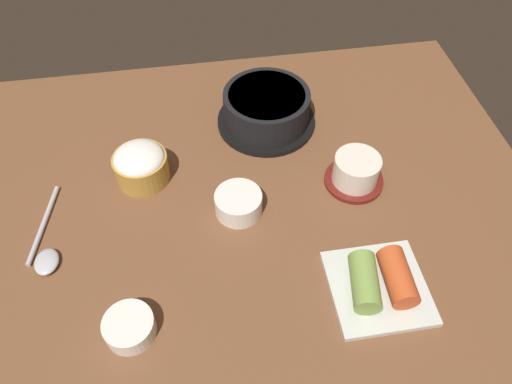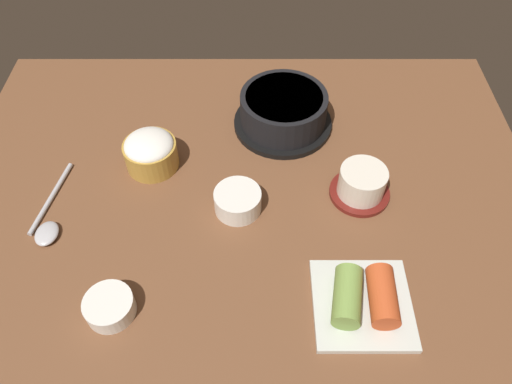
# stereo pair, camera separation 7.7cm
# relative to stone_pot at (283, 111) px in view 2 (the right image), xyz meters

# --- Properties ---
(dining_table) EXTENTS (1.00, 0.76, 0.02)m
(dining_table) POSITION_rel_stone_pot_xyz_m (-0.07, -0.17, -0.05)
(dining_table) COLOR brown
(dining_table) RESTS_ON ground
(stone_pot) EXTENTS (0.18, 0.18, 0.07)m
(stone_pot) POSITION_rel_stone_pot_xyz_m (0.00, 0.00, 0.00)
(stone_pot) COLOR black
(stone_pot) RESTS_ON dining_table
(rice_bowl) EXTENTS (0.09, 0.09, 0.06)m
(rice_bowl) POSITION_rel_stone_pot_xyz_m (-0.23, -0.10, -0.00)
(rice_bowl) COLOR #B78C38
(rice_bowl) RESTS_ON dining_table
(tea_cup_with_saucer) EXTENTS (0.10, 0.10, 0.06)m
(tea_cup_with_saucer) POSITION_rel_stone_pot_xyz_m (0.12, -0.17, -0.01)
(tea_cup_with_saucer) COLOR maroon
(tea_cup_with_saucer) RESTS_ON dining_table
(banchan_cup_center) EXTENTS (0.08, 0.08, 0.04)m
(banchan_cup_center) POSITION_rel_stone_pot_xyz_m (-0.08, -0.20, -0.02)
(banchan_cup_center) COLOR white
(banchan_cup_center) RESTS_ON dining_table
(kimchi_plate) EXTENTS (0.14, 0.14, 0.05)m
(kimchi_plate) POSITION_rel_stone_pot_xyz_m (0.10, -0.37, -0.02)
(kimchi_plate) COLOR silver
(kimchi_plate) RESTS_ON dining_table
(side_bowl_near) EXTENTS (0.07, 0.07, 0.03)m
(side_bowl_near) POSITION_rel_stone_pot_xyz_m (-0.25, -0.38, -0.02)
(side_bowl_near) COLOR white
(side_bowl_near) RESTS_ON dining_table
(spoon) EXTENTS (0.05, 0.17, 0.01)m
(spoon) POSITION_rel_stone_pot_xyz_m (-0.38, -0.23, -0.03)
(spoon) COLOR #B7B7BC
(spoon) RESTS_ON dining_table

